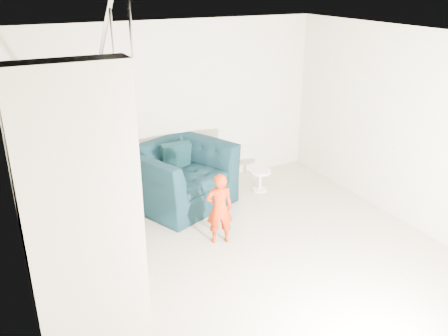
% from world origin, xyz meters
% --- Properties ---
extents(floor, '(5.50, 5.50, 0.00)m').
position_xyz_m(floor, '(0.00, 0.00, 0.00)').
color(floor, tan).
rests_on(floor, ground).
extents(ceiling, '(5.50, 5.50, 0.00)m').
position_xyz_m(ceiling, '(0.00, 0.00, 2.70)').
color(ceiling, silver).
rests_on(ceiling, back_wall).
extents(back_wall, '(5.00, 0.00, 5.00)m').
position_xyz_m(back_wall, '(0.00, 2.75, 1.35)').
color(back_wall, '#B2AB91').
rests_on(back_wall, floor).
extents(left_wall, '(0.00, 5.50, 5.50)m').
position_xyz_m(left_wall, '(-2.50, 0.00, 1.35)').
color(left_wall, '#B2AB91').
rests_on(left_wall, floor).
extents(right_wall, '(0.00, 5.50, 5.50)m').
position_xyz_m(right_wall, '(2.50, 0.00, 1.35)').
color(right_wall, '#B2AB91').
rests_on(right_wall, floor).
extents(armchair, '(1.81, 1.72, 0.93)m').
position_xyz_m(armchair, '(-0.18, 2.05, 0.47)').
color(armchair, black).
rests_on(armchair, floor).
extents(toddler, '(0.41, 0.32, 0.97)m').
position_xyz_m(toddler, '(-0.13, 0.77, 0.49)').
color(toddler, '#AB1305').
rests_on(toddler, floor).
extents(side_table, '(0.35, 0.35, 0.35)m').
position_xyz_m(side_table, '(1.18, 1.93, 0.24)').
color(side_table, silver).
rests_on(side_table, floor).
extents(staircase, '(1.02, 3.03, 3.62)m').
position_xyz_m(staircase, '(-2.00, 0.55, 0.95)').
color(staircase, '#ADA089').
rests_on(staircase, floor).
extents(cushion, '(0.46, 0.22, 0.46)m').
position_xyz_m(cushion, '(-0.15, 2.27, 0.71)').
color(cushion, black).
rests_on(cushion, armchair).
extents(throw, '(0.05, 0.52, 0.58)m').
position_xyz_m(throw, '(-0.83, 2.12, 0.59)').
color(throw, black).
rests_on(throw, armchair).
extents(phone, '(0.04, 0.05, 0.10)m').
position_xyz_m(phone, '(-0.03, 0.76, 0.85)').
color(phone, black).
rests_on(phone, toddler).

